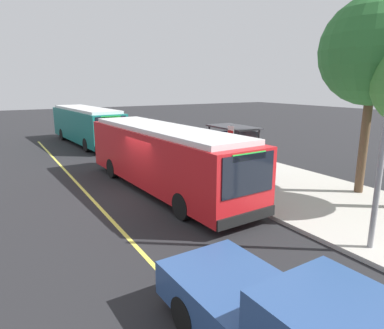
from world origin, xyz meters
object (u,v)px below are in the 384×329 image
at_px(transit_bus_main, 163,156).
at_px(route_sign_post, 231,147).
at_px(waiting_bench, 230,162).
at_px(transit_bus_second, 87,124).

distance_m(transit_bus_main, route_sign_post, 3.14).
bearing_deg(route_sign_post, transit_bus_main, -114.16).
bearing_deg(waiting_bench, transit_bus_second, -162.67).
relative_size(transit_bus_main, route_sign_post, 4.07).
height_order(waiting_bench, route_sign_post, route_sign_post).
xyz_separation_m(transit_bus_main, route_sign_post, (1.28, 2.85, 0.34)).
distance_m(transit_bus_main, transit_bus_second, 14.46).
relative_size(transit_bus_main, transit_bus_second, 1.04).
bearing_deg(transit_bus_second, waiting_bench, 17.33).
height_order(transit_bus_second, route_sign_post, same).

